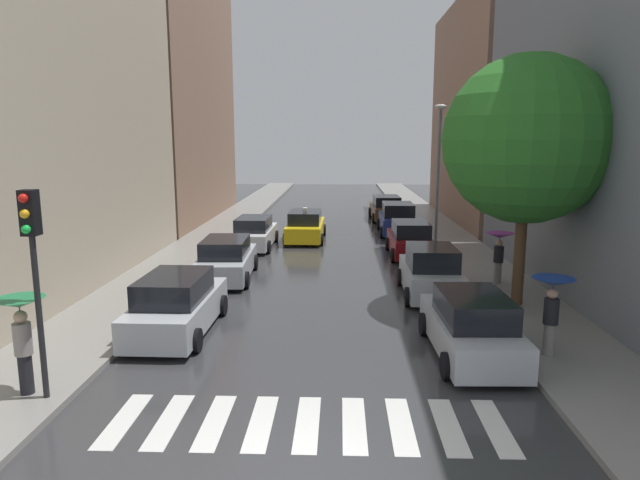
{
  "coord_description": "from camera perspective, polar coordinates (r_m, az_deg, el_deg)",
  "views": [
    {
      "loc": [
        0.6,
        -8.18,
        5.41
      ],
      "look_at": [
        -0.29,
        16.87,
        0.88
      ],
      "focal_mm": 31.34,
      "sensor_mm": 36.0,
      "label": 1
    }
  ],
  "objects": [
    {
      "name": "building_left_mid",
      "position": [
        39.5,
        -15.72,
        16.54
      ],
      "size": [
        6.0,
        16.76,
        19.99
      ],
      "primitive_type": "cube",
      "color": "#8C6B56",
      "rests_on": "ground"
    },
    {
      "name": "sidewalk_right",
      "position": [
        33.15,
        12.26,
        0.75
      ],
      "size": [
        3.0,
        72.0,
        0.15
      ],
      "primitive_type": "cube",
      "color": "gray",
      "rests_on": "ground"
    },
    {
      "name": "parked_car_right_nearest",
      "position": [
        14.68,
        15.18,
        -8.54
      ],
      "size": [
        2.1,
        4.49,
        1.66
      ],
      "rotation": [
        0.0,
        0.0,
        1.6
      ],
      "color": "#B2B7BF",
      "rests_on": "ground"
    },
    {
      "name": "traffic_light_left_corner",
      "position": [
        12.36,
        -27.3,
        -0.8
      ],
      "size": [
        0.3,
        0.42,
        4.3
      ],
      "color": "black",
      "rests_on": "sidewalk_left"
    },
    {
      "name": "ground_plane",
      "position": [
        32.64,
        0.96,
        0.67
      ],
      "size": [
        28.0,
        72.0,
        0.04
      ],
      "primitive_type": "cube",
      "color": "#343436"
    },
    {
      "name": "parked_car_left_third",
      "position": [
        28.31,
        -6.73,
        0.69
      ],
      "size": [
        2.03,
        4.6,
        1.58
      ],
      "rotation": [
        0.0,
        0.0,
        1.56
      ],
      "color": "silver",
      "rests_on": "ground"
    },
    {
      "name": "pedestrian_foreground",
      "position": [
        21.61,
        17.83,
        -0.59
      ],
      "size": [
        1.03,
        1.03,
        1.88
      ],
      "rotation": [
        0.0,
        0.0,
        0.67
      ],
      "color": "gray",
      "rests_on": "sidewalk_right"
    },
    {
      "name": "lamp_post_right",
      "position": [
        28.88,
        12.01,
        7.55
      ],
      "size": [
        0.6,
        0.28,
        6.97
      ],
      "color": "#595B60",
      "rests_on": "sidewalk_right"
    },
    {
      "name": "pedestrian_near_tree",
      "position": [
        14.76,
        22.62,
        -5.59
      ],
      "size": [
        1.02,
        1.02,
        1.96
      ],
      "rotation": [
        0.0,
        0.0,
        4.5
      ],
      "color": "gray",
      "rests_on": "sidewalk_right"
    },
    {
      "name": "sidewalk_left",
      "position": [
        33.38,
        -10.27,
        0.89
      ],
      "size": [
        3.0,
        72.0,
        0.15
      ],
      "primitive_type": "cube",
      "color": "gray",
      "rests_on": "ground"
    },
    {
      "name": "parked_car_right_third",
      "position": [
        26.36,
        9.19,
        -0.01
      ],
      "size": [
        2.02,
        4.25,
        1.66
      ],
      "rotation": [
        0.0,
        0.0,
        1.58
      ],
      "color": "maroon",
      "rests_on": "ground"
    },
    {
      "name": "parked_car_left_nearest",
      "position": [
        16.35,
        -14.4,
        -6.47
      ],
      "size": [
        2.11,
        4.68,
        1.71
      ],
      "rotation": [
        0.0,
        0.0,
        1.56
      ],
      "color": "#B2B7BF",
      "rests_on": "ground"
    },
    {
      "name": "parked_car_right_fourth",
      "position": [
        32.68,
        7.91,
        2.1
      ],
      "size": [
        2.2,
        4.74,
        1.8
      ],
      "rotation": [
        0.0,
        0.0,
        1.55
      ],
      "color": "navy",
      "rests_on": "ground"
    },
    {
      "name": "parked_car_right_second",
      "position": [
        19.83,
        11.24,
        -3.32
      ],
      "size": [
        2.04,
        4.04,
        1.79
      ],
      "rotation": [
        0.0,
        0.0,
        1.56
      ],
      "color": "#B2B7BF",
      "rests_on": "ground"
    },
    {
      "name": "street_tree_right",
      "position": [
        18.6,
        20.39,
        9.56
      ],
      "size": [
        5.21,
        5.21,
        7.86
      ],
      "color": "#513823",
      "rests_on": "sidewalk_right"
    },
    {
      "name": "parked_car_left_second",
      "position": [
        22.12,
        -9.54,
        -2.0
      ],
      "size": [
        2.23,
        4.66,
        1.64
      ],
      "rotation": [
        0.0,
        0.0,
        1.61
      ],
      "color": "#B2B7BF",
      "rests_on": "ground"
    },
    {
      "name": "crosswalk_stripes",
      "position": [
        11.34,
        -1.29,
        -18.22
      ],
      "size": [
        7.65,
        2.2,
        0.01
      ],
      "color": "silver",
      "rests_on": "ground"
    },
    {
      "name": "taxi_midroad",
      "position": [
        30.18,
        -1.5,
        1.39
      ],
      "size": [
        2.13,
        4.69,
        1.81
      ],
      "rotation": [
        0.0,
        0.0,
        1.55
      ],
      "color": "yellow",
      "rests_on": "ground"
    },
    {
      "name": "pedestrian_by_kerb",
      "position": [
        13.12,
        -28.21,
        -7.62
      ],
      "size": [
        1.02,
        1.02,
        2.07
      ],
      "rotation": [
        0.0,
        0.0,
        4.48
      ],
      "color": "black",
      "rests_on": "sidewalk_left"
    },
    {
      "name": "parked_car_right_fifth",
      "position": [
        38.24,
        6.77,
        3.21
      ],
      "size": [
        2.21,
        4.71,
        1.65
      ],
      "rotation": [
        0.0,
        0.0,
        1.6
      ],
      "color": "brown",
      "rests_on": "ground"
    },
    {
      "name": "building_right_mid",
      "position": [
        39.29,
        17.8,
        12.26
      ],
      "size": [
        6.0,
        16.61,
        14.24
      ],
      "primitive_type": "cube",
      "color": "#8C6B56",
      "rests_on": "ground"
    }
  ]
}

